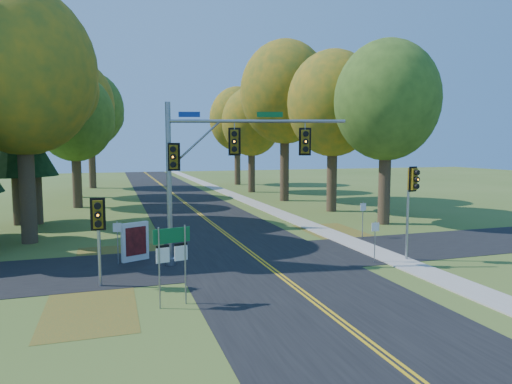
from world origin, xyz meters
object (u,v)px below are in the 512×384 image
object	(u,v)px
traffic_mast	(213,161)
east_signal_pole	(412,190)
route_sign_cluster	(172,250)
info_kiosk	(135,242)

from	to	relation	value
traffic_mast	east_signal_pole	size ratio (longest dim) A/B	1.75
east_signal_pole	route_sign_cluster	bearing A→B (deg)	179.24
route_sign_cluster	info_kiosk	distance (m)	6.87
traffic_mast	east_signal_pole	world-z (taller)	traffic_mast
traffic_mast	route_sign_cluster	xyz separation A→B (m)	(-2.53, -4.86, -2.82)
traffic_mast	info_kiosk	bearing A→B (deg)	167.98
traffic_mast	info_kiosk	xyz separation A→B (m)	(-3.43, 1.86, -3.85)
east_signal_pole	route_sign_cluster	xyz separation A→B (m)	(-11.58, -2.78, -1.47)
traffic_mast	info_kiosk	world-z (taller)	traffic_mast
route_sign_cluster	info_kiosk	xyz separation A→B (m)	(-0.90, 6.73, -1.03)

